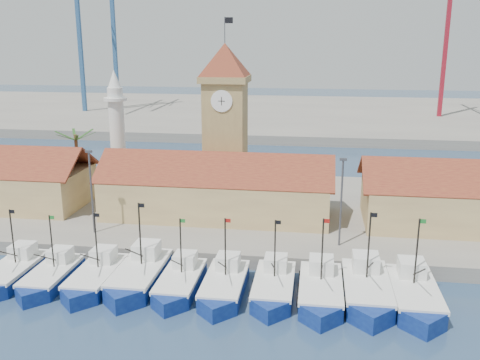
% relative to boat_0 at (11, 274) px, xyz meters
% --- Properties ---
extents(ground, '(400.00, 400.00, 0.00)m').
position_rel_boat_0_xyz_m(ground, '(16.08, -2.45, -0.73)').
color(ground, navy).
rests_on(ground, ground).
extents(quay, '(140.00, 32.00, 1.50)m').
position_rel_boat_0_xyz_m(quay, '(16.08, 21.55, 0.02)').
color(quay, gray).
rests_on(quay, ground).
extents(terminal, '(240.00, 80.00, 2.00)m').
position_rel_boat_0_xyz_m(terminal, '(16.08, 107.55, 0.27)').
color(terminal, gray).
rests_on(terminal, ground).
extents(boat_0, '(3.42, 9.36, 7.08)m').
position_rel_boat_0_xyz_m(boat_0, '(0.00, 0.00, 0.00)').
color(boat_0, navy).
rests_on(boat_0, ground).
extents(boat_1, '(3.26, 8.94, 6.77)m').
position_rel_boat_0_xyz_m(boat_1, '(3.93, -0.18, -0.03)').
color(boat_1, navy).
rests_on(boat_1, ground).
extents(boat_2, '(3.43, 9.38, 7.10)m').
position_rel_boat_0_xyz_m(boat_2, '(8.06, 0.11, 0.00)').
color(boat_2, navy).
rests_on(boat_2, ground).
extents(boat_3, '(3.85, 10.55, 7.98)m').
position_rel_boat_0_xyz_m(boat_3, '(11.90, 0.88, 0.09)').
color(boat_3, navy).
rests_on(boat_3, ground).
extents(boat_4, '(3.33, 9.14, 6.91)m').
position_rel_boat_0_xyz_m(boat_4, '(15.88, 0.23, -0.02)').
color(boat_4, navy).
rests_on(boat_4, ground).
extents(boat_5, '(3.47, 9.50, 7.19)m').
position_rel_boat_0_xyz_m(boat_5, '(19.90, 0.10, 0.01)').
color(boat_5, navy).
rests_on(boat_5, ground).
extents(boat_6, '(3.43, 9.40, 7.11)m').
position_rel_boat_0_xyz_m(boat_6, '(24.21, 0.48, 0.00)').
color(boat_6, navy).
rests_on(boat_6, ground).
extents(boat_7, '(3.64, 9.98, 7.55)m').
position_rel_boat_0_xyz_m(boat_7, '(28.26, 0.20, 0.05)').
color(boat_7, navy).
rests_on(boat_7, ground).
extents(boat_8, '(3.89, 10.67, 8.07)m').
position_rel_boat_0_xyz_m(boat_8, '(32.18, 0.86, 0.10)').
color(boat_8, navy).
rests_on(boat_8, ground).
extents(boat_9, '(3.79, 10.38, 7.85)m').
position_rel_boat_0_xyz_m(boat_9, '(36.07, 0.43, 0.08)').
color(boat_9, navy).
rests_on(boat_9, ground).
extents(hall_center, '(27.04, 10.13, 7.61)m').
position_rel_boat_0_xyz_m(hall_center, '(16.08, 17.55, 3.25)').
color(hall_center, tan).
rests_on(hall_center, quay).
extents(clock_tower, '(5.80, 5.80, 22.70)m').
position_rel_boat_0_xyz_m(clock_tower, '(16.08, 23.55, 11.23)').
color(clock_tower, tan).
rests_on(clock_tower, quay).
extents(minaret, '(3.00, 3.00, 16.30)m').
position_rel_boat_0_xyz_m(minaret, '(1.08, 25.55, 9.00)').
color(minaret, silver).
rests_on(minaret, quay).
extents(palm_tree, '(5.60, 5.03, 8.39)m').
position_rel_boat_0_xyz_m(palm_tree, '(-3.92, 23.55, 5.51)').
color(palm_tree, brown).
rests_on(palm_tree, quay).
extents(lamp_posts, '(80.70, 0.25, 9.03)m').
position_rel_boat_0_xyz_m(lamp_posts, '(16.58, 9.55, 5.74)').
color(lamp_posts, '#3F3F44').
rests_on(lamp_posts, quay).
extents(crane_blue_far, '(1.00, 34.65, 47.93)m').
position_rel_boat_0_xyz_m(crane_blue_far, '(-36.86, 98.03, 28.01)').
color(crane_blue_far, '#2A5483').
rests_on(crane_blue_far, terminal).
extents(crane_blue_near, '(1.00, 29.94, 40.51)m').
position_rel_boat_0_xyz_m(crane_blue_near, '(-29.45, 104.49, 23.53)').
color(crane_blue_near, '#2A5483').
rests_on(crane_blue_near, terminal).
extents(crane_red_right, '(1.00, 33.51, 43.42)m').
position_rel_boat_0_xyz_m(crane_red_right, '(58.80, 101.07, 25.43)').
color(crane_red_right, maroon).
rests_on(crane_red_right, terminal).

